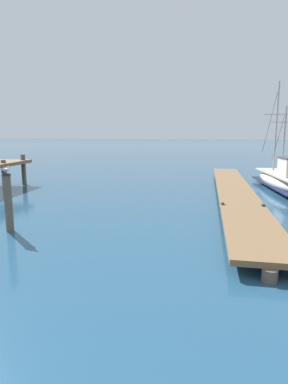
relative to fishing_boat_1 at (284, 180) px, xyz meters
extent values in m
cube|color=brown|center=(-2.77, -3.32, -0.24)|extent=(3.75, 20.40, 0.16)
cylinder|color=brown|center=(-1.79, -13.43, -0.46)|extent=(0.36, 0.36, 0.29)
cylinder|color=brown|center=(-2.28, -8.37, -0.46)|extent=(0.36, 0.36, 0.29)
cylinder|color=brown|center=(-2.77, -3.32, -0.46)|extent=(0.36, 0.36, 0.29)
cylinder|color=brown|center=(-3.26, 1.74, -0.46)|extent=(0.36, 0.36, 0.29)
cylinder|color=brown|center=(-3.74, 6.79, -0.46)|extent=(0.36, 0.36, 0.29)
cube|color=#333338|center=(-3.17, -7.44, -0.12)|extent=(0.14, 0.21, 0.08)
cube|color=#333338|center=(-1.58, -7.29, -0.12)|extent=(0.14, 0.21, 0.08)
ellipsoid|color=silver|center=(-0.02, 0.10, -0.13)|extent=(3.34, 7.80, 0.95)
cube|color=#B2AD9E|center=(-0.02, 0.10, 0.30)|extent=(2.97, 7.01, 0.08)
cube|color=#19234C|center=(-0.02, 0.10, -0.35)|extent=(3.33, 7.65, 0.08)
cylinder|color=#B2ADA3|center=(-0.09, 0.47, 2.33)|extent=(0.11, 0.11, 3.98)
cylinder|color=#B2ADA3|center=(-0.09, 0.47, 3.41)|extent=(1.68, 0.39, 0.06)
cylinder|color=#333338|center=(-0.31, 1.53, 2.53)|extent=(0.43, 2.04, 2.95)
cylinder|color=#B2ADA3|center=(-0.43, 2.14, 3.17)|extent=(0.11, 0.11, 5.66)
cylinder|color=#B2ADA3|center=(-0.43, 2.14, 3.97)|extent=(1.68, 0.39, 0.06)
cylinder|color=#333338|center=(-0.73, 3.64, 3.46)|extent=(0.60, 2.89, 4.19)
cylinder|color=brown|center=(-16.25, -2.72, 0.39)|extent=(0.28, 0.28, 1.99)
cylinder|color=brown|center=(-15.92, -4.98, 0.30)|extent=(0.28, 0.28, 1.81)
cylinder|color=brown|center=(-10.11, -11.81, 0.39)|extent=(0.26, 0.26, 1.99)
cylinder|color=#28282D|center=(-10.11, -11.81, 1.36)|extent=(0.30, 0.30, 0.06)
cylinder|color=gold|center=(-10.11, -11.79, 1.42)|extent=(0.01, 0.01, 0.07)
cylinder|color=gold|center=(-10.12, -11.84, 1.42)|extent=(0.01, 0.01, 0.07)
ellipsoid|color=white|center=(-10.11, -11.81, 1.53)|extent=(0.29, 0.15, 0.13)
ellipsoid|color=silver|center=(-10.13, -11.75, 1.54)|extent=(0.24, 0.05, 0.09)
ellipsoid|color=#383838|center=(-10.24, -11.75, 1.53)|extent=(0.07, 0.03, 0.04)
ellipsoid|color=silver|center=(-10.14, -11.86, 1.54)|extent=(0.24, 0.05, 0.09)
ellipsoid|color=#383838|center=(-10.25, -11.85, 1.53)|extent=(0.07, 0.03, 0.04)
cone|color=white|center=(-10.26, -11.80, 1.53)|extent=(0.09, 0.08, 0.07)
sphere|color=white|center=(-10.00, -11.82, 1.61)|extent=(0.08, 0.08, 0.08)
cone|color=gold|center=(-9.95, -11.83, 1.61)|extent=(0.05, 0.03, 0.02)
camera|label=1|loc=(-2.57, -20.91, 2.72)|focal=30.38mm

